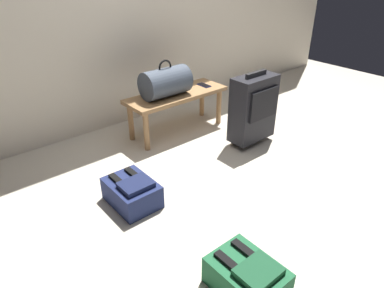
% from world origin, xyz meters
% --- Properties ---
extents(ground_plane, '(6.60, 6.60, 0.00)m').
position_xyz_m(ground_plane, '(0.00, 0.00, 0.00)').
color(ground_plane, beige).
extents(bench, '(1.00, 0.36, 0.39)m').
position_xyz_m(bench, '(-0.03, 1.02, 0.33)').
color(bench, '#A87A4C').
rests_on(bench, ground).
extents(duffel_bag_slate, '(0.44, 0.26, 0.34)m').
position_xyz_m(duffel_bag_slate, '(-0.15, 1.02, 0.53)').
color(duffel_bag_slate, '#475160').
rests_on(duffel_bag_slate, bench).
extents(cell_phone, '(0.07, 0.14, 0.01)m').
position_xyz_m(cell_phone, '(0.31, 1.01, 0.40)').
color(cell_phone, '#191E4C').
rests_on(cell_phone, bench).
extents(suitcase_upright_charcoal, '(0.42, 0.23, 0.67)m').
position_xyz_m(suitcase_upright_charcoal, '(0.35, 0.39, 0.35)').
color(suitcase_upright_charcoal, black).
rests_on(suitcase_upright_charcoal, ground).
extents(backpack_green, '(0.28, 0.38, 0.21)m').
position_xyz_m(backpack_green, '(-0.91, -0.69, 0.09)').
color(backpack_green, '#1E6038').
rests_on(backpack_green, ground).
extents(backpack_navy, '(0.28, 0.38, 0.21)m').
position_xyz_m(backpack_navy, '(-0.97, 0.32, 0.09)').
color(backpack_navy, navy).
rests_on(backpack_navy, ground).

